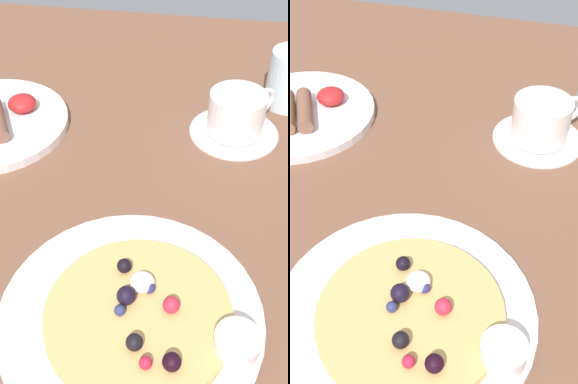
{
  "view_description": "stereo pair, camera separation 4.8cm",
  "coord_description": "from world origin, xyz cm",
  "views": [
    {
      "loc": [
        13.16,
        -41.4,
        43.77
      ],
      "look_at": [
        6.41,
        -0.3,
        4.0
      ],
      "focal_mm": 44.36,
      "sensor_mm": 36.0,
      "label": 1
    },
    {
      "loc": [
        17.81,
        -40.36,
        43.77
      ],
      "look_at": [
        6.41,
        -0.3,
        4.0
      ],
      "focal_mm": 44.36,
      "sensor_mm": 36.0,
      "label": 2
    }
  ],
  "objects": [
    {
      "name": "coffee_cup",
      "position": [
        17.29,
        19.06,
        3.89
      ],
      "size": [
        10.04,
        9.36,
        6.17
      ],
      "color": "white",
      "rests_on": "coffee_saucer"
    },
    {
      "name": "syrup_ramekin",
      "position": [
        18.13,
        -18.03,
        2.68
      ],
      "size": [
        4.43,
        4.43,
        2.92
      ],
      "color": "white",
      "rests_on": "pancake_plate"
    },
    {
      "name": "ground_plane",
      "position": [
        0.0,
        0.0,
        -1.5
      ],
      "size": [
        184.24,
        121.32,
        3.0
      ],
      "primitive_type": "cube",
      "color": "brown"
    },
    {
      "name": "pancake_with_berries",
      "position": [
        8.44,
        -15.97,
        1.98
      ],
      "size": [
        19.05,
        19.05,
        3.33
      ],
      "color": "tan",
      "rests_on": "pancake_plate"
    },
    {
      "name": "coffee_saucer",
      "position": [
        17.17,
        18.95,
        0.35
      ],
      "size": [
        13.5,
        13.5,
        0.7
      ],
      "primitive_type": "cylinder",
      "color": "white",
      "rests_on": "ground_plane"
    },
    {
      "name": "pancake_plate",
      "position": [
        7.44,
        -15.22,
        0.59
      ],
      "size": [
        27.5,
        27.5,
        1.17
      ],
      "primitive_type": "cylinder",
      "color": "white",
      "rests_on": "ground_plane"
    }
  ]
}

